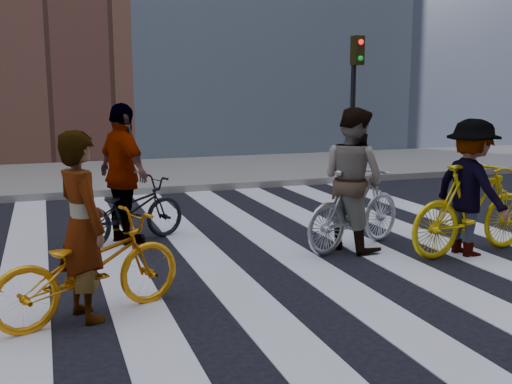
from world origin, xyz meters
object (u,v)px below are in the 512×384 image
bike_yellow_left (90,267)px  rider_rear (123,174)px  rider_right (471,188)px  bike_yellow_right (472,209)px  bike_dark_rear (129,211)px  traffic_signal (355,83)px  rider_mid (353,179)px  bike_silver_mid (355,209)px  rider_left (82,226)px

bike_yellow_left → rider_rear: rider_rear is taller
rider_right → rider_rear: bearing=56.5°
bike_yellow_right → rider_rear: rider_rear is taller
bike_dark_rear → traffic_signal: bearing=-76.3°
bike_yellow_left → rider_mid: rider_mid is taller
rider_mid → rider_right: (1.30, -0.77, -0.07)m
traffic_signal → bike_silver_mid: 6.39m
bike_yellow_right → bike_yellow_left: bearing=90.4°
bike_dark_rear → rider_left: size_ratio=0.98×
bike_dark_rear → rider_left: rider_left is taller
rider_right → rider_mid: bearing=52.7°
bike_yellow_right → bike_dark_rear: (-4.15, 2.10, -0.14)m
rider_right → rider_rear: (-4.15, 2.10, 0.09)m
rider_mid → bike_dark_rear: bearing=43.2°
traffic_signal → bike_yellow_right: size_ratio=1.66×
bike_silver_mid → rider_mid: bearing=68.6°
rider_mid → rider_rear: 3.15m
rider_rear → rider_right: bearing=-138.4°
bike_silver_mid → rider_left: bearing=89.4°
rider_left → rider_rear: 2.80m
bike_silver_mid → rider_mid: size_ratio=0.96×
bike_yellow_left → rider_mid: bearing=-89.7°
bike_yellow_right → rider_mid: 1.59m
bike_yellow_right → rider_mid: bearing=53.6°
rider_right → bike_dark_rear: bearing=56.2°
bike_silver_mid → bike_yellow_right: bearing=-142.0°
bike_yellow_right → rider_rear: 4.71m
bike_yellow_left → rider_rear: 2.83m
traffic_signal → rider_mid: 6.32m
rider_right → rider_rear: 4.65m
bike_dark_rear → rider_rear: (-0.05, 0.00, 0.52)m
bike_silver_mid → rider_right: size_ratio=1.04×
rider_left → bike_dark_rear: bearing=-37.0°
rider_mid → traffic_signal: bearing=-50.2°
rider_left → rider_right: rider_left is taller
bike_yellow_left → rider_mid: size_ratio=0.98×
traffic_signal → bike_silver_mid: (-2.92, -5.42, -1.73)m
bike_yellow_left → rider_right: size_ratio=1.06×
bike_silver_mid → bike_yellow_left: bearing=89.6°
bike_dark_rear → rider_right: (4.10, -2.10, 0.43)m
bike_silver_mid → bike_yellow_right: size_ratio=0.92×
bike_yellow_left → rider_left: rider_left is taller
rider_left → rider_mid: bearing=-89.9°
traffic_signal → bike_yellow_right: bearing=-104.7°
bike_silver_mid → bike_yellow_right: (1.30, -0.77, 0.05)m
bike_yellow_left → rider_rear: bearing=-35.0°
bike_dark_rear → rider_rear: size_ratio=0.89×
rider_rear → rider_left: bearing=143.4°
bike_silver_mid → rider_right: (1.25, -0.77, 0.34)m
traffic_signal → rider_rear: bearing=-144.9°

